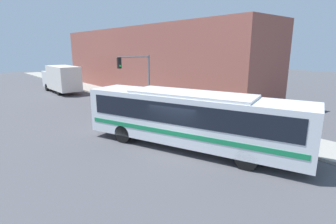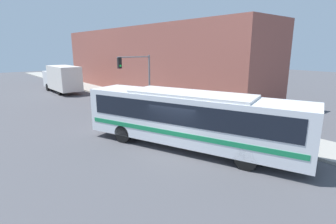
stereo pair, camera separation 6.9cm
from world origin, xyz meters
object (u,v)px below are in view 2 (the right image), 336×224
(delivery_truck, at_px, (62,78))
(fire_hydrant, at_px, (185,112))
(parking_meter, at_px, (163,99))
(pedestrian_near_corner, at_px, (176,99))
(traffic_light_pole, at_px, (138,72))
(city_bus, at_px, (190,117))

(delivery_truck, height_order, fire_hydrant, delivery_truck)
(parking_meter, bearing_deg, pedestrian_near_corner, -45.39)
(delivery_truck, distance_m, fire_hydrant, 19.04)
(fire_hydrant, relative_size, traffic_light_pole, 0.15)
(city_bus, relative_size, pedestrian_near_corner, 6.64)
(fire_hydrant, bearing_deg, city_bus, -131.82)
(city_bus, relative_size, parking_meter, 8.71)
(delivery_truck, bearing_deg, parking_meter, -79.12)
(traffic_light_pole, relative_size, parking_meter, 3.30)
(city_bus, bearing_deg, pedestrian_near_corner, 33.56)
(fire_hydrant, height_order, parking_meter, parking_meter)
(city_bus, bearing_deg, delivery_truck, 67.41)
(city_bus, xyz_separation_m, parking_meter, (4.28, 7.59, -0.71))
(pedestrian_near_corner, bearing_deg, parking_meter, 134.61)
(city_bus, distance_m, traffic_light_pole, 10.34)
(fire_hydrant, height_order, traffic_light_pole, traffic_light_pole)
(delivery_truck, xyz_separation_m, parking_meter, (3.07, -15.95, -0.67))
(fire_hydrant, relative_size, parking_meter, 0.48)
(delivery_truck, relative_size, traffic_light_pole, 1.65)
(city_bus, distance_m, delivery_truck, 23.57)
(city_bus, xyz_separation_m, fire_hydrant, (4.28, 4.79, -1.31))
(parking_meter, xyz_separation_m, pedestrian_near_corner, (0.79, -0.80, 0.00))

